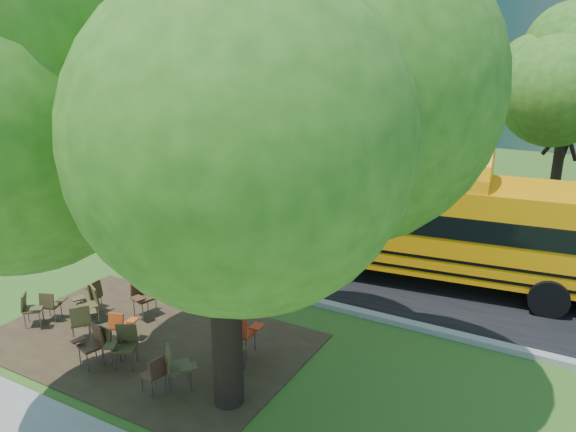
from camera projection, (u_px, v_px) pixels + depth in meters
The scene contains 31 objects.
ground at pixel (131, 322), 13.44m from camera, with size 160.00×160.00×0.00m, color #315A1C.
dirt_patch at pixel (148, 341), 12.56m from camera, with size 7.00×4.50×0.03m, color #382819.
asphalt_road at pixel (277, 236), 19.27m from camera, with size 80.00×8.00×0.04m, color black.
kerb_near at pixel (206, 275), 15.92m from camera, with size 80.00×0.25×0.14m, color gray.
kerb_far at pixel (328, 205), 22.68m from camera, with size 80.00×0.25×0.14m, color gray.
building_left at pixel (128, 6), 61.41m from camera, with size 26.00×14.00×20.00m, color #61615D.
bg_tree_0 at pixel (132, 79), 28.47m from camera, with size 5.20×5.20×7.18m.
bg_tree_1 at pixel (55, 59), 33.60m from camera, with size 6.00×6.00×8.40m.
bg_tree_2 at pixel (280, 87), 27.84m from camera, with size 4.80×4.80×6.62m.
bg_tree_3 at pixel (570, 82), 19.91m from camera, with size 5.60×5.60×7.84m.
main_tree at pixel (217, 58), 8.61m from camera, with size 7.20×7.20×9.81m.
school_bus at pixel (437, 223), 15.31m from camera, with size 12.03×3.90×2.89m.
chair_0 at pixel (51, 303), 13.33m from camera, with size 0.53×0.60×0.78m.
chair_1 at pixel (30, 307), 13.07m from camera, with size 0.72×0.57×0.84m.
chair_2 at pixel (81, 319), 12.41m from camera, with size 0.61×0.78×0.91m.
chair_3 at pixel (92, 341), 11.51m from camera, with size 0.68×0.53×0.89m.
chair_4 at pixel (111, 340), 11.66m from camera, with size 0.57×0.48×0.82m.
chair_5 at pixel (124, 342), 11.45m from camera, with size 0.62×0.74×0.91m.
chair_6 at pixel (155, 371), 10.59m from camera, with size 0.46×0.58×0.79m.
chair_7 at pixel (176, 364), 10.65m from camera, with size 0.81×0.64×0.94m.
chair_8 at pixel (92, 294), 13.67m from camera, with size 0.56×0.58×0.88m.
chair_9 at pixel (89, 301), 13.27m from camera, with size 0.75×0.59×0.90m.
chair_10 at pixel (142, 294), 13.54m from camera, with size 0.58×0.74×0.97m.
chair_11 at pixel (120, 324), 12.34m from camera, with size 0.54×0.57×0.79m.
chair_12 at pixel (228, 344), 11.32m from camera, with size 0.58×0.75×0.95m.
chair_13 at pixel (242, 330), 11.87m from camera, with size 0.63×0.59×0.97m.
black_car at pixel (95, 214), 19.13m from camera, with size 1.85×4.59×1.57m, color black.
bg_car_silver at pixel (90, 165), 27.03m from camera, with size 1.48×4.23×1.39m, color #9F9FA4.
bg_car_red at pixel (166, 183), 23.82m from camera, with size 2.20×4.76×1.32m, color #5F1014.
pedestrian_a at pixel (115, 148), 30.61m from camera, with size 0.61×0.40×1.66m, color #324972.
pedestrian_b at pixel (81, 145), 31.25m from camera, with size 0.83×0.65×1.72m, color brown.
Camera 1 is at (9.16, -8.71, 6.45)m, focal length 35.00 mm.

